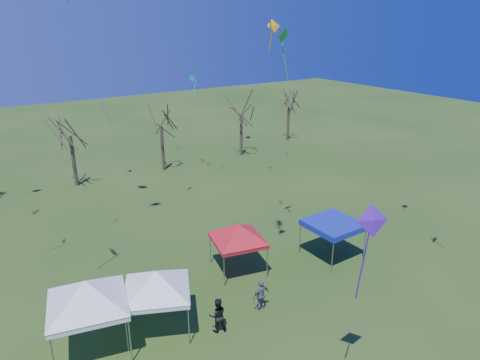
# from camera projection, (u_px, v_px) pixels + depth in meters

# --- Properties ---
(ground) EXTENTS (140.00, 140.00, 0.00)m
(ground) POSITION_uv_depth(u_px,v_px,m) (252.00, 324.00, 21.06)
(ground) COLOR #254917
(ground) RESTS_ON ground
(tree_2) EXTENTS (3.71, 3.71, 8.18)m
(tree_2) POSITION_uv_depth(u_px,v_px,m) (67.00, 117.00, 36.67)
(tree_2) COLOR #3D2D21
(tree_2) RESTS_ON ground
(tree_3) EXTENTS (3.59, 3.59, 7.91)m
(tree_3) POSITION_uv_depth(u_px,v_px,m) (160.00, 110.00, 40.84)
(tree_3) COLOR #3D2D21
(tree_3) RESTS_ON ground
(tree_4) EXTENTS (3.58, 3.58, 7.89)m
(tree_4) POSITION_uv_depth(u_px,v_px,m) (241.00, 101.00, 45.64)
(tree_4) COLOR #3D2D21
(tree_4) RESTS_ON ground
(tree_5) EXTENTS (3.39, 3.39, 7.46)m
(tree_5) POSITION_uv_depth(u_px,v_px,m) (289.00, 94.00, 51.70)
(tree_5) COLOR #3D2D21
(tree_5) RESTS_ON ground
(tent_white_west) EXTENTS (4.53, 4.53, 4.09)m
(tent_white_west) POSITION_uv_depth(u_px,v_px,m) (85.00, 286.00, 18.47)
(tent_white_west) COLOR gray
(tent_white_west) RESTS_ON ground
(tent_white_mid) EXTENTS (3.92, 3.92, 3.69)m
(tent_white_mid) POSITION_uv_depth(u_px,v_px,m) (156.00, 275.00, 19.83)
(tent_white_mid) COLOR gray
(tent_white_mid) RESTS_ON ground
(tent_red) EXTENTS (3.89, 3.89, 3.51)m
(tent_red) POSITION_uv_depth(u_px,v_px,m) (238.00, 227.00, 24.72)
(tent_red) COLOR gray
(tent_red) RESTS_ON ground
(tent_blue) EXTENTS (3.07, 3.07, 2.38)m
(tent_blue) POSITION_uv_depth(u_px,v_px,m) (333.00, 225.00, 26.47)
(tent_blue) COLOR gray
(tent_blue) RESTS_ON ground
(person_grey) EXTENTS (1.02, 0.46, 1.71)m
(person_grey) POSITION_uv_depth(u_px,v_px,m) (261.00, 295.00, 21.90)
(person_grey) COLOR slate
(person_grey) RESTS_ON ground
(person_dark) EXTENTS (1.03, 0.91, 1.78)m
(person_dark) POSITION_uv_depth(u_px,v_px,m) (218.00, 315.00, 20.35)
(person_dark) COLOR black
(person_dark) RESTS_ON ground
(kite_17) EXTENTS (1.06, 0.76, 2.93)m
(kite_17) POSITION_uv_depth(u_px,v_px,m) (283.00, 37.00, 24.40)
(kite_17) COLOR green
(kite_17) RESTS_ON ground
(kite_25) EXTENTS (0.72, 0.47, 1.51)m
(kite_25) POSITION_uv_depth(u_px,v_px,m) (274.00, 26.00, 19.99)
(kite_25) COLOR orange
(kite_25) RESTS_ON ground
(kite_12) EXTENTS (0.55, 0.83, 2.60)m
(kite_12) POSITION_uv_depth(u_px,v_px,m) (286.00, 104.00, 44.24)
(kite_12) COLOR #EB3D0C
(kite_12) RESTS_ON ground
(kite_19) EXTENTS (0.59, 0.74, 2.01)m
(kite_19) POSITION_uv_depth(u_px,v_px,m) (192.00, 79.00, 38.02)
(kite_19) COLOR #0ED2C0
(kite_19) RESTS_ON ground
(kite_22) EXTENTS (0.75, 0.87, 2.45)m
(kite_22) POSITION_uv_depth(u_px,v_px,m) (104.00, 101.00, 37.02)
(kite_22) COLOR #6517A5
(kite_22) RESTS_ON ground
(kite_5) EXTENTS (1.24, 0.85, 3.79)m
(kite_5) POSITION_uv_depth(u_px,v_px,m) (373.00, 222.00, 14.32)
(kite_5) COLOR #591ABA
(kite_5) RESTS_ON ground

